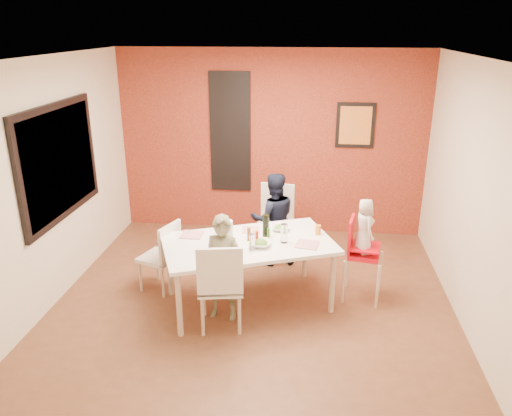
# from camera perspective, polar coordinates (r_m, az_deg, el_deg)

# --- Properties ---
(ground) EXTENTS (4.50, 4.50, 0.00)m
(ground) POSITION_cam_1_polar(r_m,az_deg,el_deg) (5.82, -0.34, -10.77)
(ground) COLOR brown
(ground) RESTS_ON ground
(ceiling) EXTENTS (4.50, 4.50, 0.02)m
(ceiling) POSITION_cam_1_polar(r_m,az_deg,el_deg) (4.99, -0.41, 16.80)
(ceiling) COLOR white
(ceiling) RESTS_ON wall_back
(wall_back) EXTENTS (4.50, 0.02, 2.70)m
(wall_back) POSITION_cam_1_polar(r_m,az_deg,el_deg) (7.41, 1.74, 7.41)
(wall_back) COLOR beige
(wall_back) RESTS_ON ground
(wall_front) EXTENTS (4.50, 0.02, 2.70)m
(wall_front) POSITION_cam_1_polar(r_m,az_deg,el_deg) (3.22, -5.29, -10.74)
(wall_front) COLOR beige
(wall_front) RESTS_ON ground
(wall_left) EXTENTS (0.02, 4.50, 2.70)m
(wall_left) POSITION_cam_1_polar(r_m,az_deg,el_deg) (5.95, -22.46, 2.57)
(wall_left) COLOR beige
(wall_left) RESTS_ON ground
(wall_right) EXTENTS (0.02, 4.50, 2.70)m
(wall_right) POSITION_cam_1_polar(r_m,az_deg,el_deg) (5.47, 23.72, 0.92)
(wall_right) COLOR beige
(wall_right) RESTS_ON ground
(brick_accent_wall) EXTENTS (4.50, 0.02, 2.70)m
(brick_accent_wall) POSITION_cam_1_polar(r_m,az_deg,el_deg) (7.39, 1.73, 7.37)
(brick_accent_wall) COLOR maroon
(brick_accent_wall) RESTS_ON ground
(picture_window_frame) EXTENTS (0.05, 1.70, 1.30)m
(picture_window_frame) POSITION_cam_1_polar(r_m,az_deg,el_deg) (6.05, -21.58, 4.96)
(picture_window_frame) COLOR black
(picture_window_frame) RESTS_ON wall_left
(picture_window_pane) EXTENTS (0.02, 1.55, 1.15)m
(picture_window_pane) POSITION_cam_1_polar(r_m,az_deg,el_deg) (6.04, -21.45, 4.96)
(picture_window_pane) COLOR black
(picture_window_pane) RESTS_ON wall_left
(glassblock_strip) EXTENTS (0.55, 0.03, 1.70)m
(glassblock_strip) POSITION_cam_1_polar(r_m,az_deg,el_deg) (7.42, -2.94, 8.59)
(glassblock_strip) COLOR silver
(glassblock_strip) RESTS_ON wall_back
(glassblock_surround) EXTENTS (0.60, 0.03, 1.76)m
(glassblock_surround) POSITION_cam_1_polar(r_m,az_deg,el_deg) (7.41, -2.95, 8.58)
(glassblock_surround) COLOR black
(glassblock_surround) RESTS_ON wall_back
(art_print_frame) EXTENTS (0.54, 0.03, 0.64)m
(art_print_frame) POSITION_cam_1_polar(r_m,az_deg,el_deg) (7.31, 11.28, 9.25)
(art_print_frame) COLOR black
(art_print_frame) RESTS_ON wall_back
(art_print_canvas) EXTENTS (0.44, 0.01, 0.54)m
(art_print_canvas) POSITION_cam_1_polar(r_m,az_deg,el_deg) (7.29, 11.29, 9.23)
(art_print_canvas) COLOR orange
(art_print_canvas) RESTS_ON wall_back
(dining_table) EXTENTS (2.08, 1.63, 0.76)m
(dining_table) POSITION_cam_1_polar(r_m,az_deg,el_deg) (5.50, -0.88, -4.55)
(dining_table) COLOR white
(dining_table) RESTS_ON ground
(chair_near) EXTENTS (0.53, 0.53, 0.98)m
(chair_near) POSITION_cam_1_polar(r_m,az_deg,el_deg) (5.11, -4.10, -8.49)
(chair_near) COLOR silver
(chair_near) RESTS_ON ground
(chair_far) EXTENTS (0.51, 0.51, 0.99)m
(chair_far) POSITION_cam_1_polar(r_m,az_deg,el_deg) (6.74, 2.26, -1.02)
(chair_far) COLOR silver
(chair_far) RESTS_ON ground
(chair_left) EXTENTS (0.51, 0.51, 0.86)m
(chair_left) POSITION_cam_1_polar(r_m,az_deg,el_deg) (5.96, -10.50, -5.11)
(chair_left) COLOR silver
(chair_left) RESTS_ON ground
(high_chair) EXTENTS (0.47, 0.47, 0.97)m
(high_chair) POSITION_cam_1_polar(r_m,az_deg,el_deg) (5.80, 11.81, -4.81)
(high_chair) COLOR red
(high_chair) RESTS_ON ground
(child_near) EXTENTS (0.45, 0.32, 1.17)m
(child_near) POSITION_cam_1_polar(r_m,az_deg,el_deg) (5.31, -3.79, -6.86)
(child_near) COLOR #605E45
(child_near) RESTS_ON ground
(child_far) EXTENTS (0.70, 0.61, 1.24)m
(child_far) POSITION_cam_1_polar(r_m,az_deg,el_deg) (6.49, 2.00, -1.26)
(child_far) COLOR black
(child_far) RESTS_ON ground
(toddler) EXTENTS (0.30, 0.36, 0.64)m
(toddler) POSITION_cam_1_polar(r_m,az_deg,el_deg) (5.67, 12.28, -2.05)
(toddler) COLOR beige
(toddler) RESTS_ON high_chair
(plate_near_left) EXTENTS (0.22, 0.22, 0.01)m
(plate_near_left) POSITION_cam_1_polar(r_m,az_deg,el_deg) (5.10, -3.69, -5.75)
(plate_near_left) COLOR silver
(plate_near_left) RESTS_ON dining_table
(plate_far_mid) EXTENTS (0.21, 0.21, 0.01)m
(plate_far_mid) POSITION_cam_1_polar(r_m,az_deg,el_deg) (5.77, -0.58, -2.51)
(plate_far_mid) COLOR white
(plate_far_mid) RESTS_ON dining_table
(plate_near_right) EXTENTS (0.27, 0.27, 0.01)m
(plate_near_right) POSITION_cam_1_polar(r_m,az_deg,el_deg) (5.43, 5.85, -4.16)
(plate_near_right) COLOR silver
(plate_near_right) RESTS_ON dining_table
(plate_far_left) EXTENTS (0.24, 0.24, 0.01)m
(plate_far_left) POSITION_cam_1_polar(r_m,az_deg,el_deg) (5.68, -7.34, -3.05)
(plate_far_left) COLOR white
(plate_far_left) RESTS_ON dining_table
(salad_bowl_a) EXTENTS (0.25, 0.25, 0.06)m
(salad_bowl_a) POSITION_cam_1_polar(r_m,az_deg,el_deg) (5.36, 0.51, -4.09)
(salad_bowl_a) COLOR white
(salad_bowl_a) RESTS_ON dining_table
(salad_bowl_b) EXTENTS (0.21, 0.21, 0.05)m
(salad_bowl_b) POSITION_cam_1_polar(r_m,az_deg,el_deg) (5.77, 2.87, -2.34)
(salad_bowl_b) COLOR white
(salad_bowl_b) RESTS_ON dining_table
(wine_bottle) EXTENTS (0.07, 0.07, 0.27)m
(wine_bottle) POSITION_cam_1_polar(r_m,az_deg,el_deg) (5.53, 1.12, -2.09)
(wine_bottle) COLOR black
(wine_bottle) RESTS_ON dining_table
(wine_glass_a) EXTENTS (0.06, 0.06, 0.18)m
(wine_glass_a) POSITION_cam_1_polar(r_m,az_deg,el_deg) (5.25, -0.45, -3.93)
(wine_glass_a) COLOR white
(wine_glass_a) RESTS_ON dining_table
(wine_glass_b) EXTENTS (0.07, 0.07, 0.21)m
(wine_glass_b) POSITION_cam_1_polar(r_m,az_deg,el_deg) (5.43, 3.22, -2.90)
(wine_glass_b) COLOR white
(wine_glass_b) RESTS_ON dining_table
(paper_towel_roll) EXTENTS (0.12, 0.12, 0.28)m
(paper_towel_roll) POSITION_cam_1_polar(r_m,az_deg,el_deg) (5.35, -3.32, -2.87)
(paper_towel_roll) COLOR white
(paper_towel_roll) RESTS_ON dining_table
(condiment_red) EXTENTS (0.03, 0.03, 0.13)m
(condiment_red) POSITION_cam_1_polar(r_m,az_deg,el_deg) (5.44, 0.09, -3.30)
(condiment_red) COLOR red
(condiment_red) RESTS_ON dining_table
(condiment_green) EXTENTS (0.03, 0.03, 0.13)m
(condiment_green) POSITION_cam_1_polar(r_m,az_deg,el_deg) (5.51, 1.42, -2.96)
(condiment_green) COLOR #326A23
(condiment_green) RESTS_ON dining_table
(condiment_brown) EXTENTS (0.04, 0.04, 0.15)m
(condiment_brown) POSITION_cam_1_polar(r_m,az_deg,el_deg) (5.48, -0.82, -3.00)
(condiment_brown) COLOR brown
(condiment_brown) RESTS_ON dining_table
(sippy_cup) EXTENTS (0.06, 0.06, 0.11)m
(sippy_cup) POSITION_cam_1_polar(r_m,az_deg,el_deg) (5.68, 7.11, -2.49)
(sippy_cup) COLOR orange
(sippy_cup) RESTS_ON dining_table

